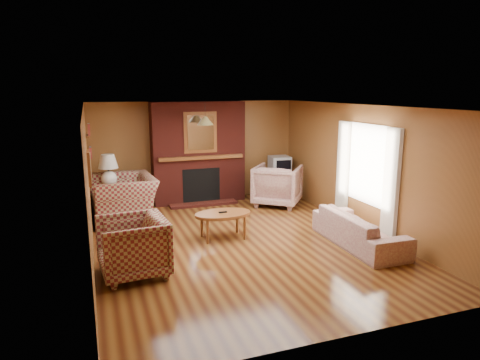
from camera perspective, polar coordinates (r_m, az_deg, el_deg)
name	(u,v)px	position (r m, az deg, el deg)	size (l,w,h in m)	color
floor	(240,241)	(7.78, 0.02, -8.16)	(6.50, 6.50, 0.00)	#45200E
ceiling	(240,106)	(7.30, 0.02, 9.79)	(6.50, 6.50, 0.00)	silver
wall_back	(196,151)	(10.52, -5.92, 3.86)	(6.50, 6.50, 0.00)	#945F2D
wall_front	(344,235)	(4.62, 13.74, -7.10)	(6.50, 6.50, 0.00)	#945F2D
wall_left	(89,187)	(7.04, -19.54, -0.86)	(6.50, 6.50, 0.00)	#945F2D
wall_right	(362,167)	(8.60, 15.93, 1.62)	(6.50, 6.50, 0.00)	#945F2D
fireplace	(198,153)	(10.27, -5.57, 3.57)	(2.20, 0.82, 2.40)	#521712
window_right	(366,173)	(8.43, 16.42, 0.88)	(0.10, 1.85, 2.00)	beige
bookshelf	(89,143)	(8.84, -19.46, 4.73)	(0.09, 0.55, 0.71)	brown
botanical_print	(89,168)	(6.68, -19.44, 1.54)	(0.05, 0.40, 0.50)	brown
pendant_light	(205,121)	(9.52, -4.66, 7.87)	(0.36, 0.36, 0.48)	black
plaid_loveseat	(124,198)	(9.22, -15.26, -2.36)	(1.42, 1.24, 0.92)	maroon
plaid_armchair	(133,247)	(6.49, -14.11, -8.61)	(0.94, 0.96, 0.88)	maroon
floral_sofa	(359,229)	(7.79, 15.62, -6.34)	(1.98, 0.78, 0.58)	#C1B996
floral_armchair	(278,185)	(10.07, 5.03, -0.69)	(1.01, 1.04, 0.95)	#C1B996
coffee_table	(223,215)	(7.81, -2.29, -4.74)	(1.04, 0.64, 0.50)	brown
side_table	(110,201)	(9.63, -16.89, -2.68)	(0.49, 0.49, 0.65)	brown
table_lamp	(108,169)	(9.48, -17.15, 1.46)	(0.42, 0.42, 0.68)	white
tv_stand	(279,185)	(10.94, 5.24, -0.66)	(0.53, 0.48, 0.58)	black
crt_tv	(280,165)	(10.83, 5.31, 2.00)	(0.53, 0.53, 0.45)	#ACAFB4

